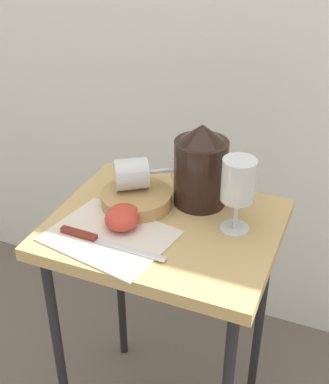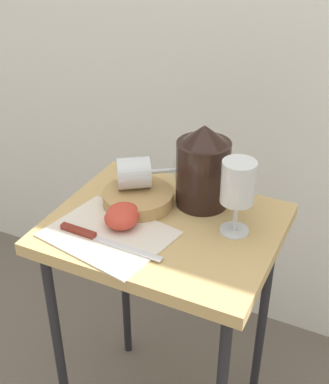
{
  "view_description": "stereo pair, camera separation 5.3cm",
  "coord_description": "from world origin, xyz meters",
  "px_view_note": "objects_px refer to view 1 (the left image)",
  "views": [
    {
      "loc": [
        0.36,
        -0.88,
        1.32
      ],
      "look_at": [
        0.0,
        0.0,
        0.75
      ],
      "focal_mm": 48.57,
      "sensor_mm": 36.0,
      "label": 1
    },
    {
      "loc": [
        0.41,
        -0.85,
        1.32
      ],
      "look_at": [
        0.0,
        0.0,
        0.75
      ],
      "focal_mm": 48.57,
      "sensor_mm": 36.0,
      "label": 2
    }
  ],
  "objects_px": {
    "pitcher": "(201,172)",
    "apple_half_left": "(123,215)",
    "table": "(165,251)",
    "basket_tray": "(136,199)",
    "wine_glass_tipped_near": "(133,174)",
    "knife": "(96,239)",
    "wine_glass_upright": "(238,184)",
    "apple_half_right": "(122,219)"
  },
  "relations": [
    {
      "from": "pitcher",
      "to": "apple_half_left",
      "type": "relative_size",
      "value": 2.66
    },
    {
      "from": "table",
      "to": "basket_tray",
      "type": "relative_size",
      "value": 4.07
    },
    {
      "from": "basket_tray",
      "to": "apple_half_left",
      "type": "distance_m",
      "value": 0.08
    },
    {
      "from": "wine_glass_tipped_near",
      "to": "table",
      "type": "bearing_deg",
      "value": -30.32
    },
    {
      "from": "table",
      "to": "knife",
      "type": "bearing_deg",
      "value": -130.9
    },
    {
      "from": "wine_glass_upright",
      "to": "apple_half_left",
      "type": "xyz_separation_m",
      "value": [
        -0.23,
        -0.07,
        -0.09
      ]
    },
    {
      "from": "apple_half_right",
      "to": "table",
      "type": "bearing_deg",
      "value": 36.02
    },
    {
      "from": "pitcher",
      "to": "apple_half_right",
      "type": "xyz_separation_m",
      "value": [
        -0.12,
        -0.17,
        -0.06
      ]
    },
    {
      "from": "pitcher",
      "to": "wine_glass_upright",
      "type": "relative_size",
      "value": 1.16
    },
    {
      "from": "pitcher",
      "to": "apple_half_right",
      "type": "height_order",
      "value": "pitcher"
    },
    {
      "from": "pitcher",
      "to": "basket_tray",
      "type": "bearing_deg",
      "value": -151.25
    },
    {
      "from": "basket_tray",
      "to": "apple_half_right",
      "type": "bearing_deg",
      "value": -83.65
    },
    {
      "from": "table",
      "to": "apple_half_right",
      "type": "bearing_deg",
      "value": -143.98
    },
    {
      "from": "table",
      "to": "apple_half_left",
      "type": "bearing_deg",
      "value": -154.52
    },
    {
      "from": "wine_glass_upright",
      "to": "knife",
      "type": "relative_size",
      "value": 0.7
    },
    {
      "from": "wine_glass_upright",
      "to": "apple_half_right",
      "type": "xyz_separation_m",
      "value": [
        -0.23,
        -0.09,
        -0.09
      ]
    },
    {
      "from": "table",
      "to": "wine_glass_upright",
      "type": "bearing_deg",
      "value": 13.35
    },
    {
      "from": "apple_half_left",
      "to": "table",
      "type": "bearing_deg",
      "value": 25.48
    },
    {
      "from": "table",
      "to": "wine_glass_tipped_near",
      "type": "distance_m",
      "value": 0.19
    },
    {
      "from": "wine_glass_tipped_near",
      "to": "knife",
      "type": "bearing_deg",
      "value": -90.69
    },
    {
      "from": "basket_tray",
      "to": "table",
      "type": "bearing_deg",
      "value": -25.07
    },
    {
      "from": "wine_glass_upright",
      "to": "basket_tray",
      "type": "bearing_deg",
      "value": 178.69
    },
    {
      "from": "wine_glass_tipped_near",
      "to": "apple_half_left",
      "type": "height_order",
      "value": "wine_glass_tipped_near"
    },
    {
      "from": "basket_tray",
      "to": "wine_glass_upright",
      "type": "bearing_deg",
      "value": -1.31
    },
    {
      "from": "table",
      "to": "apple_half_left",
      "type": "xyz_separation_m",
      "value": [
        -0.08,
        -0.04,
        0.1
      ]
    },
    {
      "from": "wine_glass_upright",
      "to": "apple_half_right",
      "type": "distance_m",
      "value": 0.26
    },
    {
      "from": "apple_half_left",
      "to": "knife",
      "type": "height_order",
      "value": "apple_half_left"
    },
    {
      "from": "basket_tray",
      "to": "wine_glass_tipped_near",
      "type": "height_order",
      "value": "wine_glass_tipped_near"
    },
    {
      "from": "apple_half_left",
      "to": "apple_half_right",
      "type": "relative_size",
      "value": 1.0
    },
    {
      "from": "apple_half_left",
      "to": "apple_half_right",
      "type": "distance_m",
      "value": 0.02
    },
    {
      "from": "pitcher",
      "to": "apple_half_left",
      "type": "bearing_deg",
      "value": -129.47
    },
    {
      "from": "wine_glass_upright",
      "to": "apple_half_left",
      "type": "bearing_deg",
      "value": -162.18
    },
    {
      "from": "wine_glass_upright",
      "to": "pitcher",
      "type": "bearing_deg",
      "value": 143.92
    },
    {
      "from": "basket_tray",
      "to": "knife",
      "type": "bearing_deg",
      "value": -95.98
    },
    {
      "from": "wine_glass_tipped_near",
      "to": "apple_half_right",
      "type": "bearing_deg",
      "value": -77.55
    },
    {
      "from": "apple_half_left",
      "to": "knife",
      "type": "xyz_separation_m",
      "value": [
        -0.02,
        -0.08,
        -0.02
      ]
    },
    {
      "from": "wine_glass_upright",
      "to": "knife",
      "type": "height_order",
      "value": "wine_glass_upright"
    },
    {
      "from": "wine_glass_upright",
      "to": "apple_half_right",
      "type": "height_order",
      "value": "wine_glass_upright"
    },
    {
      "from": "wine_glass_upright",
      "to": "knife",
      "type": "xyz_separation_m",
      "value": [
        -0.25,
        -0.16,
        -0.11
      ]
    },
    {
      "from": "table",
      "to": "apple_half_right",
      "type": "distance_m",
      "value": 0.14
    },
    {
      "from": "wine_glass_upright",
      "to": "wine_glass_tipped_near",
      "type": "distance_m",
      "value": 0.26
    },
    {
      "from": "basket_tray",
      "to": "wine_glass_upright",
      "type": "xyz_separation_m",
      "value": [
        0.24,
        -0.01,
        0.1
      ]
    }
  ]
}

